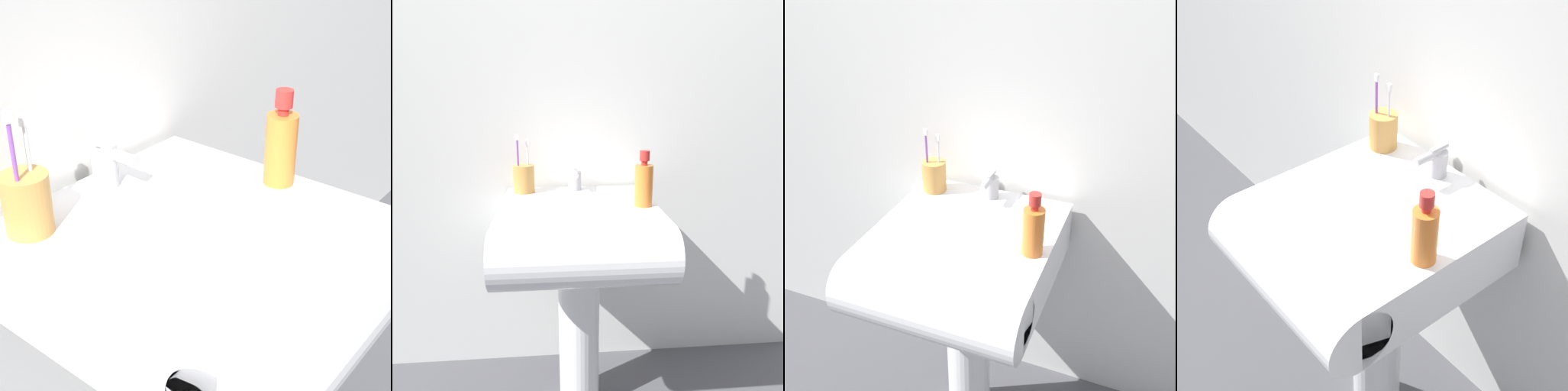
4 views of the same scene
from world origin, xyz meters
The scene contains 6 objects.
wall_back centered at (0.00, 0.30, 1.20)m, with size 5.00×0.05×2.40m, color silver.
sink_pedestal centered at (0.00, 0.00, 0.31)m, with size 0.15×0.15×0.62m, color white.
sink_basin centered at (0.00, -0.06, 0.70)m, with size 0.51×0.59×0.17m.
faucet centered at (0.00, 0.19, 0.83)m, with size 0.05×0.11×0.09m.
toothbrush_cup centered at (-0.19, 0.18, 0.84)m, with size 0.08×0.08×0.22m.
soap_bottle centered at (0.21, -0.05, 0.86)m, with size 0.06×0.06×0.18m.
Camera 2 is at (-0.08, -1.23, 1.12)m, focal length 35.00 mm.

